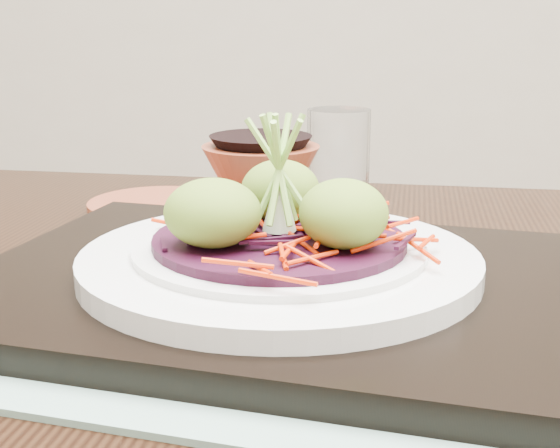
{
  "coord_description": "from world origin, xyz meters",
  "views": [
    {
      "loc": [
        -0.09,
        -0.59,
        0.95
      ],
      "look_at": [
        -0.11,
        -0.04,
        0.8
      ],
      "focal_mm": 50.0,
      "sensor_mm": 36.0,
      "label": 1
    }
  ],
  "objects_px": {
    "water_glass": "(338,154)",
    "serving_tray": "(279,285)",
    "terracotta_side_plate": "(159,206)",
    "terracotta_bowl_set": "(261,182)",
    "dining_table": "(288,396)",
    "white_plate": "(279,260)"
  },
  "relations": [
    {
      "from": "white_plate",
      "to": "water_glass",
      "type": "height_order",
      "value": "water_glass"
    },
    {
      "from": "dining_table",
      "to": "terracotta_side_plate",
      "type": "distance_m",
      "value": 0.29
    },
    {
      "from": "dining_table",
      "to": "water_glass",
      "type": "height_order",
      "value": "water_glass"
    },
    {
      "from": "serving_tray",
      "to": "white_plate",
      "type": "xyz_separation_m",
      "value": [
        -0.0,
        0.0,
        0.02
      ]
    },
    {
      "from": "terracotta_side_plate",
      "to": "water_glass",
      "type": "xyz_separation_m",
      "value": [
        0.2,
        0.06,
        0.05
      ]
    },
    {
      "from": "dining_table",
      "to": "serving_tray",
      "type": "distance_m",
      "value": 0.12
    },
    {
      "from": "terracotta_bowl_set",
      "to": "dining_table",
      "type": "bearing_deg",
      "value": -82.24
    },
    {
      "from": "white_plate",
      "to": "serving_tray",
      "type": "bearing_deg",
      "value": 0.0
    },
    {
      "from": "white_plate",
      "to": "terracotta_side_plate",
      "type": "height_order",
      "value": "white_plate"
    },
    {
      "from": "dining_table",
      "to": "terracotta_side_plate",
      "type": "xyz_separation_m",
      "value": [
        -0.14,
        0.24,
        0.1
      ]
    },
    {
      "from": "dining_table",
      "to": "white_plate",
      "type": "xyz_separation_m",
      "value": [
        -0.01,
        -0.04,
        0.13
      ]
    },
    {
      "from": "water_glass",
      "to": "serving_tray",
      "type": "bearing_deg",
      "value": -99.78
    },
    {
      "from": "terracotta_bowl_set",
      "to": "terracotta_side_plate",
      "type": "bearing_deg",
      "value": -177.65
    },
    {
      "from": "serving_tray",
      "to": "water_glass",
      "type": "bearing_deg",
      "value": 95.11
    },
    {
      "from": "serving_tray",
      "to": "terracotta_side_plate",
      "type": "relative_size",
      "value": 2.9
    },
    {
      "from": "serving_tray",
      "to": "white_plate",
      "type": "relative_size",
      "value": 1.54
    },
    {
      "from": "serving_tray",
      "to": "water_glass",
      "type": "height_order",
      "value": "water_glass"
    },
    {
      "from": "serving_tray",
      "to": "terracotta_bowl_set",
      "type": "distance_m",
      "value": 0.29
    },
    {
      "from": "white_plate",
      "to": "terracotta_side_plate",
      "type": "xyz_separation_m",
      "value": [
        -0.14,
        0.28,
        -0.03
      ]
    },
    {
      "from": "serving_tray",
      "to": "terracotta_side_plate",
      "type": "height_order",
      "value": "serving_tray"
    },
    {
      "from": "dining_table",
      "to": "water_glass",
      "type": "relative_size",
      "value": 12.54
    },
    {
      "from": "terracotta_side_plate",
      "to": "water_glass",
      "type": "relative_size",
      "value": 1.49
    }
  ]
}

